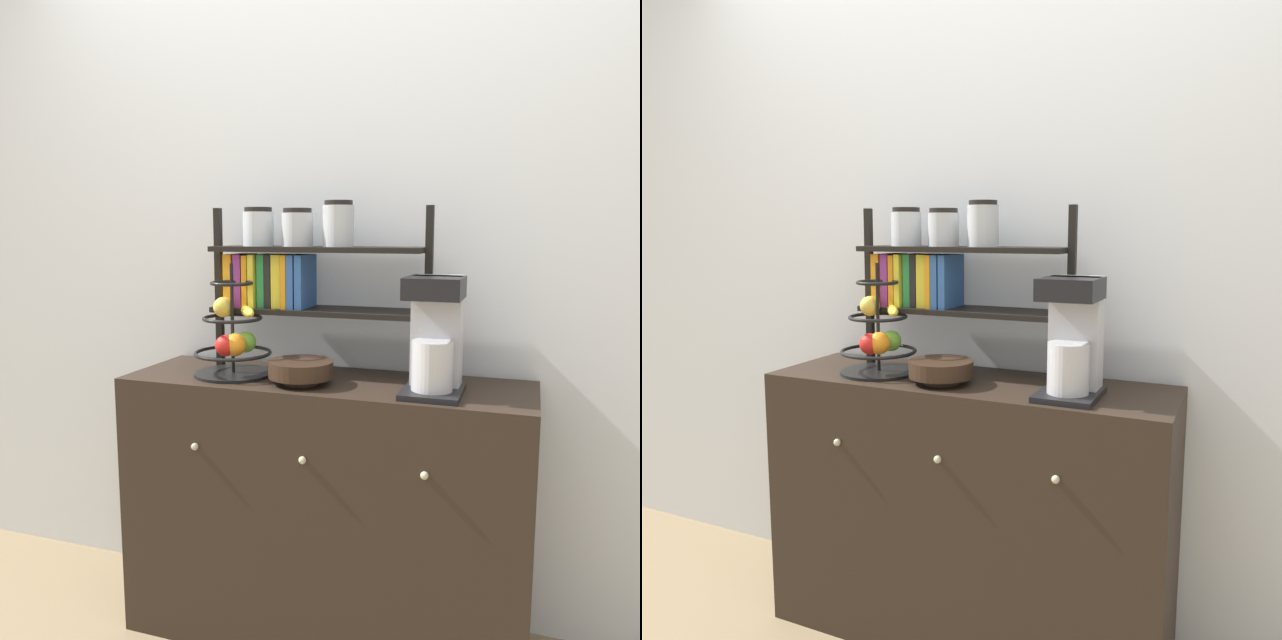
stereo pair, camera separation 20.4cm
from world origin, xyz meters
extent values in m
cube|color=silver|center=(0.00, 0.47, 1.30)|extent=(7.00, 0.05, 2.60)
cube|color=black|center=(0.00, 0.21, 0.46)|extent=(1.35, 0.42, 0.91)
sphere|color=#B2AD8C|center=(-0.37, -0.01, 0.71)|extent=(0.02, 0.02, 0.02)
sphere|color=#B2AD8C|center=(0.00, -0.01, 0.71)|extent=(0.02, 0.02, 0.02)
sphere|color=#B2AD8C|center=(0.37, -0.01, 0.71)|extent=(0.02, 0.02, 0.02)
cube|color=black|center=(0.37, 0.14, 0.92)|extent=(0.18, 0.23, 0.02)
cube|color=#B7B7BC|center=(0.37, 0.20, 1.10)|extent=(0.15, 0.09, 0.34)
cylinder|color=#B7B7BC|center=(0.37, 0.12, 1.01)|extent=(0.12, 0.12, 0.15)
cube|color=black|center=(0.37, 0.13, 1.24)|extent=(0.17, 0.18, 0.06)
cylinder|color=black|center=(-0.32, 0.18, 0.92)|extent=(0.27, 0.27, 0.01)
cylinder|color=black|center=(-0.32, 0.18, 1.11)|extent=(0.01, 0.01, 0.37)
torus|color=black|center=(-0.32, 0.18, 0.99)|extent=(0.27, 0.27, 0.01)
torus|color=black|center=(-0.32, 0.18, 1.11)|extent=(0.20, 0.20, 0.01)
torus|color=black|center=(-0.32, 0.18, 1.23)|extent=(0.15, 0.15, 0.01)
sphere|color=red|center=(-0.32, 0.12, 1.03)|extent=(0.07, 0.07, 0.07)
sphere|color=#6BAD33|center=(-0.28, 0.20, 1.03)|extent=(0.07, 0.07, 0.07)
sphere|color=orange|center=(-0.29, 0.13, 1.03)|extent=(0.08, 0.08, 0.08)
ellipsoid|color=yellow|center=(-0.27, 0.20, 1.13)|extent=(0.12, 0.14, 0.04)
sphere|color=gold|center=(-0.36, 0.19, 1.14)|extent=(0.07, 0.07, 0.07)
cylinder|color=black|center=(-0.06, 0.13, 0.92)|extent=(0.12, 0.12, 0.02)
cylinder|color=black|center=(-0.06, 0.13, 0.96)|extent=(0.21, 0.21, 0.05)
cube|color=black|center=(-0.44, 0.31, 1.20)|extent=(0.02, 0.02, 0.57)
cube|color=black|center=(0.32, 0.31, 1.20)|extent=(0.02, 0.02, 0.57)
cube|color=black|center=(-0.06, 0.31, 1.13)|extent=(0.74, 0.20, 0.02)
cube|color=black|center=(-0.06, 0.31, 1.34)|extent=(0.74, 0.20, 0.02)
cube|color=orange|center=(-0.37, 0.31, 1.23)|extent=(0.03, 0.15, 0.18)
cube|color=#8C338C|center=(-0.33, 0.31, 1.23)|extent=(0.03, 0.15, 0.18)
cube|color=orange|center=(-0.30, 0.31, 1.23)|extent=(0.02, 0.15, 0.18)
cube|color=yellow|center=(-0.28, 0.31, 1.23)|extent=(0.02, 0.16, 0.18)
cube|color=#2D8C47|center=(-0.25, 0.31, 1.23)|extent=(0.03, 0.13, 0.18)
cube|color=black|center=(-0.22, 0.31, 1.23)|extent=(0.02, 0.14, 0.18)
cube|color=yellow|center=(-0.19, 0.31, 1.23)|extent=(0.03, 0.13, 0.18)
cube|color=orange|center=(-0.16, 0.31, 1.23)|extent=(0.02, 0.16, 0.18)
cube|color=#2D599E|center=(-0.13, 0.31, 1.23)|extent=(0.02, 0.16, 0.18)
cube|color=#2D599E|center=(-0.10, 0.31, 1.23)|extent=(0.02, 0.16, 0.18)
cylinder|color=silver|center=(-0.28, 0.31, 1.41)|extent=(0.11, 0.11, 0.12)
cylinder|color=black|center=(-0.28, 0.31, 1.48)|extent=(0.10, 0.10, 0.02)
cylinder|color=#ADB2B7|center=(-0.13, 0.31, 1.41)|extent=(0.11, 0.11, 0.11)
cylinder|color=black|center=(-0.13, 0.31, 1.47)|extent=(0.10, 0.10, 0.02)
cylinder|color=#ADB2B7|center=(0.01, 0.31, 1.42)|extent=(0.11, 0.11, 0.14)
cylinder|color=black|center=(0.01, 0.31, 1.49)|extent=(0.10, 0.10, 0.02)
camera|label=1|loc=(0.64, -1.70, 1.40)|focal=35.00mm
camera|label=2|loc=(0.83, -1.63, 1.40)|focal=35.00mm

